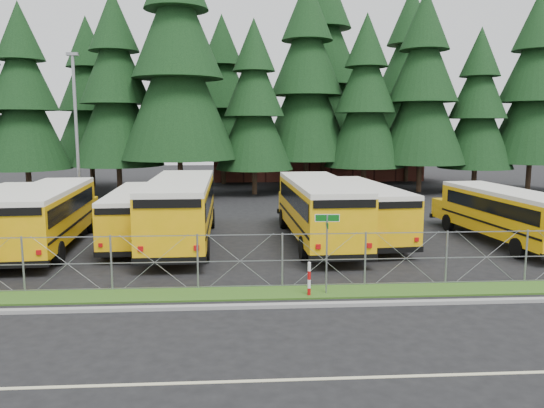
{
  "coord_description": "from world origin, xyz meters",
  "views": [
    {
      "loc": [
        -2.56,
        -19.33,
        5.75
      ],
      "look_at": [
        -1.04,
        4.0,
        2.3
      ],
      "focal_mm": 35.0,
      "sensor_mm": 36.0,
      "label": 1
    }
  ],
  "objects": [
    {
      "name": "brick_building",
      "position": [
        6.0,
        40.0,
        3.0
      ],
      "size": [
        22.0,
        10.0,
        6.0
      ],
      "primitive_type": "cube",
      "color": "brown",
      "rests_on": "ground"
    },
    {
      "name": "conifer_1",
      "position": [
        -19.6,
        24.94,
        7.73
      ],
      "size": [
        6.99,
        6.99,
        15.47
      ],
      "primitive_type": null,
      "color": "black",
      "rests_on": "ground"
    },
    {
      "name": "conifer_2",
      "position": [
        -12.51,
        25.9,
        8.35
      ],
      "size": [
        7.55,
        7.55,
        16.71
      ],
      "primitive_type": null,
      "color": "black",
      "rests_on": "ground"
    },
    {
      "name": "conifer_6",
      "position": [
        8.42,
        26.15,
        7.59
      ],
      "size": [
        6.87,
        6.87,
        15.19
      ],
      "primitive_type": null,
      "color": "black",
      "rests_on": "ground"
    },
    {
      "name": "striped_bollard",
      "position": [
        -0.18,
        -2.08,
        0.6
      ],
      "size": [
        0.11,
        0.11,
        1.2
      ],
      "primitive_type": "cylinder",
      "color": "#B20C0C",
      "rests_on": "ground"
    },
    {
      "name": "conifer_5",
      "position": [
        3.64,
        28.43,
        9.33
      ],
      "size": [
        8.44,
        8.44,
        18.67
      ],
      "primitive_type": null,
      "color": "black",
      "rests_on": "ground"
    },
    {
      "name": "bus_6",
      "position": [
        3.68,
        7.15,
        1.41
      ],
      "size": [
        3.43,
        10.94,
        2.82
      ],
      "primitive_type": null,
      "rotation": [
        0.0,
        0.0,
        0.08
      ],
      "color": "#D8A406",
      "rests_on": "ground"
    },
    {
      "name": "ground",
      "position": [
        0.0,
        0.0,
        0.0
      ],
      "size": [
        120.0,
        120.0,
        0.0
      ],
      "primitive_type": "plane",
      "color": "black",
      "rests_on": "ground"
    },
    {
      "name": "light_standard",
      "position": [
        -12.46,
        14.35,
        5.5
      ],
      "size": [
        0.7,
        0.35,
        10.14
      ],
      "color": "gray",
      "rests_on": "ground"
    },
    {
      "name": "street_sign",
      "position": [
        0.44,
        -1.91,
        2.03
      ],
      "size": [
        0.84,
        0.55,
        2.81
      ],
      "color": "gray",
      "rests_on": "ground"
    },
    {
      "name": "road_lane_line",
      "position": [
        0.0,
        -8.0,
        0.01
      ],
      "size": [
        50.0,
        0.12,
        0.01
      ],
      "primitive_type": "cube",
      "color": "beige",
      "rests_on": "ground"
    },
    {
      "name": "conifer_7",
      "position": [
        13.32,
        25.98,
        8.59
      ],
      "size": [
        7.77,
        7.77,
        17.19
      ],
      "primitive_type": null,
      "color": "black",
      "rests_on": "ground"
    },
    {
      "name": "conifer_3",
      "position": [
        -7.26,
        24.44,
        10.5
      ],
      "size": [
        9.49,
        9.49,
        20.99
      ],
      "primitive_type": null,
      "color": "black",
      "rests_on": "ground"
    },
    {
      "name": "conifer_8",
      "position": [
        18.3,
        26.04,
        7.07
      ],
      "size": [
        6.39,
        6.39,
        14.14
      ],
      "primitive_type": null,
      "color": "black",
      "rests_on": "ground"
    },
    {
      "name": "conifer_10",
      "position": [
        -16.39,
        32.09,
        7.9
      ],
      "size": [
        7.14,
        7.14,
        15.8
      ],
      "primitive_type": null,
      "color": "black",
      "rests_on": "ground"
    },
    {
      "name": "conifer_13",
      "position": [
        15.03,
        34.96,
        9.83
      ],
      "size": [
        8.89,
        8.89,
        19.67
      ],
      "primitive_type": null,
      "color": "black",
      "rests_on": "ground"
    },
    {
      "name": "conifer_9",
      "position": [
        23.27,
        26.05,
        8.64
      ],
      "size": [
        7.82,
        7.82,
        17.29
      ],
      "primitive_type": null,
      "color": "black",
      "rests_on": "ground"
    },
    {
      "name": "grass_verge",
      "position": [
        0.0,
        -1.7,
        0.03
      ],
      "size": [
        50.0,
        1.4,
        0.06
      ],
      "primitive_type": "cube",
      "color": "#284F16",
      "rests_on": "ground"
    },
    {
      "name": "bus_3",
      "position": [
        -5.31,
        6.38,
        1.62
      ],
      "size": [
        3.09,
        12.4,
        3.24
      ],
      "primitive_type": null,
      "rotation": [
        0.0,
        0.0,
        0.01
      ],
      "color": "#D8A406",
      "rests_on": "ground"
    },
    {
      "name": "conifer_4",
      "position": [
        -1.13,
        25.41,
        7.24
      ],
      "size": [
        6.55,
        6.55,
        14.49
      ],
      "primitive_type": null,
      "color": "black",
      "rests_on": "ground"
    },
    {
      "name": "bus_2",
      "position": [
        -7.56,
        7.0,
        1.31
      ],
      "size": [
        2.78,
        10.08,
        2.62
      ],
      "primitive_type": null,
      "rotation": [
        0.0,
        0.0,
        0.04
      ],
      "color": "#D8A406",
      "rests_on": "ground"
    },
    {
      "name": "bus_5",
      "position": [
        1.38,
        6.29,
        1.57
      ],
      "size": [
        3.26,
        12.08,
        3.14
      ],
      "primitive_type": null,
      "rotation": [
        0.0,
        0.0,
        0.04
      ],
      "color": "#D8A406",
      "rests_on": "ground"
    },
    {
      "name": "bus_1",
      "position": [
        -11.43,
        5.85,
        1.48
      ],
      "size": [
        3.46,
        11.42,
        2.95
      ],
      "primitive_type": null,
      "rotation": [
        0.0,
        0.0,
        0.07
      ],
      "color": "#D8A406",
      "rests_on": "ground"
    },
    {
      "name": "bus_east",
      "position": [
        10.41,
        5.57,
        1.34
      ],
      "size": [
        3.37,
        10.44,
        2.69
      ],
      "primitive_type": null,
      "rotation": [
        0.0,
        0.0,
        0.09
      ],
      "color": "#D8A406",
      "rests_on": "ground"
    },
    {
      "name": "chainlink_fence",
      "position": [
        0.0,
        -1.0,
        1.0
      ],
      "size": [
        44.0,
        0.1,
        2.0
      ],
      "primitive_type": null,
      "color": "gray",
      "rests_on": "ground"
    },
    {
      "name": "conifer_12",
      "position": [
        6.04,
        33.86,
        10.76
      ],
      "size": [
        9.73,
        9.73,
        21.51
      ],
      "primitive_type": null,
      "color": "black",
      "rests_on": "ground"
    },
    {
      "name": "curb",
      "position": [
        0.0,
        -3.1,
        0.06
      ],
      "size": [
        50.0,
        0.25,
        0.12
      ],
      "primitive_type": "cube",
      "color": "gray",
      "rests_on": "ground"
    },
    {
      "name": "conifer_11",
      "position": [
        -3.97,
        33.93,
        8.24
      ],
      "size": [
        7.45,
        7.45,
        16.48
      ],
      "primitive_type": null,
      "color": "black",
      "rests_on": "ground"
    }
  ]
}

